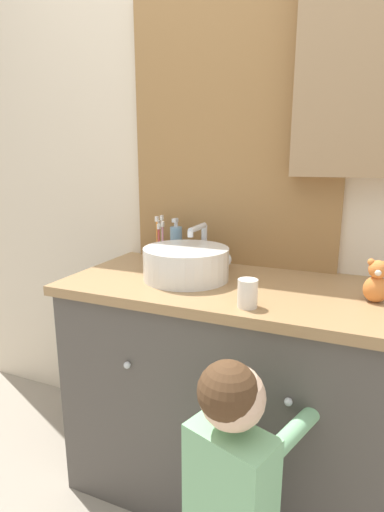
% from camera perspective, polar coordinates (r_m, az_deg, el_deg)
% --- Properties ---
extents(wall_back, '(3.20, 0.18, 2.50)m').
position_cam_1_polar(wall_back, '(1.68, 10.26, 13.14)').
color(wall_back, beige).
rests_on(wall_back, ground_plane).
extents(vanity_counter, '(1.20, 0.59, 0.86)m').
position_cam_1_polar(vanity_counter, '(1.63, 5.15, -18.41)').
color(vanity_counter, '#4C4742').
rests_on(vanity_counter, ground_plane).
extents(sink_basin, '(0.32, 0.37, 0.19)m').
position_cam_1_polar(sink_basin, '(1.49, -0.72, -0.93)').
color(sink_basin, silver).
rests_on(sink_basin, vanity_counter).
extents(toothbrush_holder, '(0.07, 0.07, 0.20)m').
position_cam_1_polar(toothbrush_holder, '(1.76, -4.53, 0.92)').
color(toothbrush_holder, silver).
rests_on(toothbrush_holder, vanity_counter).
extents(soap_dispenser, '(0.05, 0.05, 0.20)m').
position_cam_1_polar(soap_dispenser, '(1.71, -2.27, 1.66)').
color(soap_dispenser, '#6B93B2').
rests_on(soap_dispenser, vanity_counter).
extents(child_figure, '(0.32, 0.39, 0.84)m').
position_cam_1_polar(child_figure, '(1.18, 5.62, -30.02)').
color(child_figure, slate).
rests_on(child_figure, ground_plane).
extents(teddy_bear, '(0.08, 0.06, 0.14)m').
position_cam_1_polar(teddy_bear, '(1.36, 24.87, -3.40)').
color(teddy_bear, orange).
rests_on(teddy_bear, vanity_counter).
extents(drinking_cup, '(0.06, 0.06, 0.09)m').
position_cam_1_polar(drinking_cup, '(1.21, 7.94, -5.30)').
color(drinking_cup, silver).
rests_on(drinking_cup, vanity_counter).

